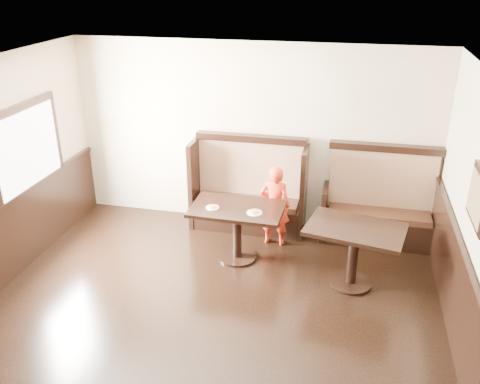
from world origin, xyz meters
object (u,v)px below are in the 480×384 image
(booth_main, at_px, (249,195))
(child, at_px, (275,206))
(table_main, at_px, (237,219))
(table_neighbor, at_px, (354,242))
(booth_neighbor, at_px, (379,210))

(booth_main, height_order, child, booth_main)
(table_main, height_order, table_neighbor, table_neighbor)
(table_neighbor, bearing_deg, table_main, -179.19)
(booth_main, height_order, table_main, booth_main)
(booth_main, relative_size, table_main, 1.39)
(booth_main, relative_size, table_neighbor, 1.34)
(table_neighbor, distance_m, child, 1.40)
(booth_main, bearing_deg, booth_neighbor, -0.05)
(table_neighbor, bearing_deg, booth_main, 153.02)
(table_neighbor, xyz_separation_m, child, (-1.13, 0.82, -0.00))
(child, bearing_deg, booth_neighbor, -160.47)
(booth_neighbor, relative_size, table_main, 1.31)
(booth_neighbor, height_order, table_neighbor, booth_neighbor)
(table_main, xyz_separation_m, child, (0.43, 0.53, 0.00))
(table_main, height_order, child, child)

